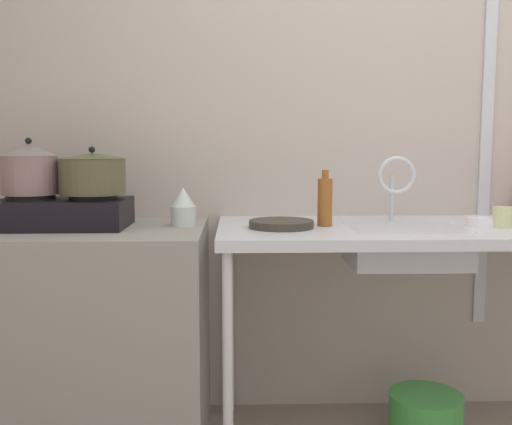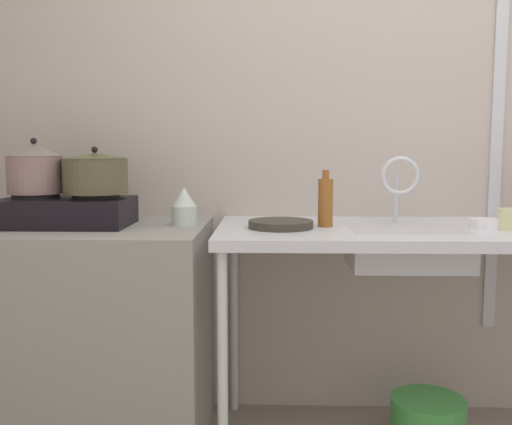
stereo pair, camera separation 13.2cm
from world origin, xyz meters
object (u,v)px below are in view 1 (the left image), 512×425
cup_by_rack (503,217)px  stove (63,212)px  pot_on_left_burner (30,169)px  frying_pan (281,224)px  sink_basin (405,246)px  pot_on_right_burner (93,174)px  faucet (396,179)px  bottle_by_sink (325,201)px  bucket_on_floor (425,420)px  small_bowl_on_drainboard (481,222)px  percolator (183,207)px

cup_by_rack → stove: bearing=177.9°
pot_on_left_burner → frying_pan: (0.93, -0.04, -0.20)m
pot_on_left_burner → sink_basin: size_ratio=0.49×
pot_on_right_burner → frying_pan: 0.73m
faucet → frying_pan: bearing=-164.9°
pot_on_right_burner → faucet: size_ratio=0.93×
pot_on_left_burner → cup_by_rack: pot_on_left_burner is taller
pot_on_right_burner → faucet: bearing=4.3°
bottle_by_sink → faucet: bearing=15.9°
cup_by_rack → faucet: bearing=157.8°
stove → pot_on_right_burner: bearing=-0.0°
pot_on_left_burner → faucet: bearing=3.6°
faucet → bucket_on_floor: (0.10, -0.13, -0.94)m
pot_on_right_burner → small_bowl_on_drainboard: pot_on_right_burner is taller
percolator → small_bowl_on_drainboard: percolator is taller
faucet → cup_by_rack: size_ratio=3.40×
stove → bucket_on_floor: bearing=-1.7°
pot_on_left_burner → small_bowl_on_drainboard: (1.70, -0.03, -0.20)m
pot_on_right_burner → frying_pan: (0.70, -0.04, -0.19)m
sink_basin → faucet: bearing=93.2°
frying_pan → percolator: bearing=170.0°
pot_on_right_burner → cup_by_rack: (1.53, -0.06, -0.16)m
small_bowl_on_drainboard → faucet: bearing=158.9°
frying_pan → bucket_on_floor: frying_pan is taller
stove → bottle_by_sink: bearing=0.3°
bottle_by_sink → bucket_on_floor: 0.95m
small_bowl_on_drainboard → bucket_on_floor: 0.80m
bottle_by_sink → percolator: bearing=177.4°
bucket_on_floor → pot_on_right_burner: bearing=178.2°
frying_pan → pot_on_right_burner: bearing=177.0°
faucet → bottle_by_sink: faucet is taller
small_bowl_on_drainboard → bottle_by_sink: bearing=177.0°
pot_on_left_burner → small_bowl_on_drainboard: bearing=-0.9°
percolator → small_bowl_on_drainboard: size_ratio=1.34×
percolator → cup_by_rack: 1.20m
bucket_on_floor → stove: bearing=178.3°
percolator → stove: bearing=-176.4°
stove → faucet: size_ratio=1.82×
small_bowl_on_drainboard → bucket_on_floor: size_ratio=0.39×
pot_on_right_burner → cup_by_rack: 1.54m
stove → bucket_on_floor: stove is taller
faucet → bottle_by_sink: 0.32m
frying_pan → bottle_by_sink: 0.19m
cup_by_rack → percolator: bearing=175.7°
cup_by_rack → bucket_on_floor: bearing=175.5°
pot_on_right_burner → bucket_on_floor: bearing=-1.8°
cup_by_rack → pot_on_right_burner: bearing=177.7°
sink_basin → small_bowl_on_drainboard: bearing=3.1°
sink_basin → faucet: size_ratio=1.62×
pot_on_left_burner → small_bowl_on_drainboard: pot_on_left_burner is taller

